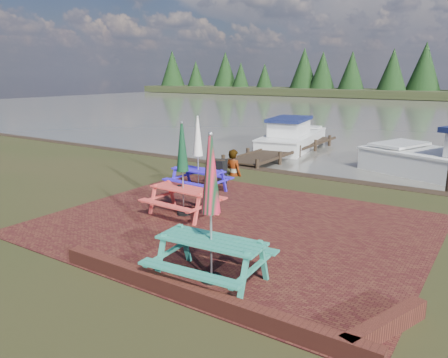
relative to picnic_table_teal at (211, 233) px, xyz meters
name	(u,v)px	position (x,y,z in m)	size (l,w,h in m)	color
ground	(211,237)	(-1.28, 1.80, -0.94)	(120.00, 120.00, 0.00)	black
paving	(234,224)	(-1.28, 2.80, -0.93)	(9.00, 7.50, 0.02)	#381211
brick_wall	(234,302)	(0.87, -0.62, -0.79)	(6.21, 1.79, 0.30)	#4C1E16
water	(443,114)	(-1.28, 38.80, -0.94)	(120.00, 60.00, 0.02)	#49483F
picnic_table_teal	(211,233)	(0.00, 0.00, 0.00)	(2.04, 1.85, 2.67)	#277F69
picnic_table_red	(183,184)	(-2.79, 2.70, -0.08)	(1.84, 1.65, 2.45)	#D93F37
picnic_table_blue	(198,166)	(-3.87, 4.80, -0.11)	(1.77, 1.59, 2.37)	#2D1AC5
chalkboard	(217,172)	(-3.92, 5.94, -0.50)	(0.56, 0.69, 0.84)	black
jetty	(286,149)	(-4.78, 13.07, -0.82)	(1.76, 9.08, 1.00)	black
boat_jetty	(292,138)	(-5.36, 14.99, -0.59)	(3.12, 6.55, 1.82)	beige
person	(234,150)	(-4.15, 7.33, 0.02)	(0.70, 0.46, 1.92)	gray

